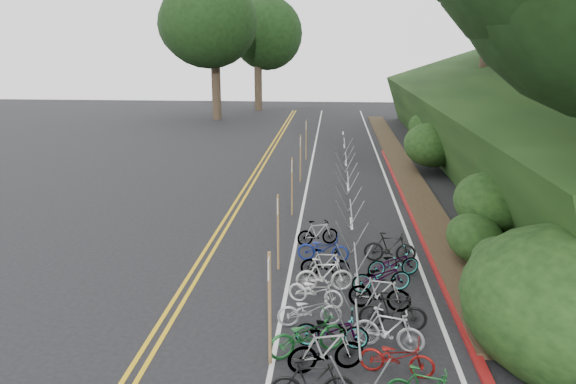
% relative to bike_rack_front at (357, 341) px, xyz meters
% --- Properties ---
extents(ground, '(120.00, 120.00, 0.00)m').
position_rel_bike_rack_front_xyz_m(ground, '(-2.89, 0.97, -0.89)').
color(ground, black).
rests_on(ground, ground).
extents(road_markings, '(7.47, 80.00, 0.01)m').
position_rel_bike_rack_front_xyz_m(road_markings, '(-2.26, 11.07, -0.89)').
color(road_markings, gold).
rests_on(road_markings, ground).
extents(red_curb, '(0.25, 28.00, 0.10)m').
position_rel_bike_rack_front_xyz_m(red_curb, '(2.81, 12.97, -0.84)').
color(red_curb, maroon).
rests_on(red_curb, ground).
extents(embankment, '(14.30, 48.14, 9.11)m').
position_rel_bike_rack_front_xyz_m(embankment, '(10.07, 20.01, 1.68)').
color(embankment, black).
rests_on(embankment, ground).
extents(bike_rack_front, '(1.18, 2.60, 1.26)m').
position_rel_bike_rack_front_xyz_m(bike_rack_front, '(0.00, 0.00, 0.00)').
color(bike_rack_front, gray).
rests_on(bike_rack_front, ground).
extents(bike_racks_rest, '(1.14, 23.00, 1.17)m').
position_rel_bike_rack_front_xyz_m(bike_racks_rest, '(0.11, 13.97, -0.04)').
color(bike_racks_rest, gray).
rests_on(bike_racks_rest, ground).
extents(signpost_near, '(0.08, 0.40, 2.71)m').
position_rel_bike_rack_front_xyz_m(signpost_near, '(-1.94, 0.43, 0.65)').
color(signpost_near, brown).
rests_on(signpost_near, ground).
extents(signposts_rest, '(0.08, 18.40, 2.50)m').
position_rel_bike_rack_front_xyz_m(signposts_rest, '(-2.29, 14.97, 0.54)').
color(signposts_rest, brown).
rests_on(signposts_rest, ground).
extents(bike_front, '(1.44, 2.02, 1.01)m').
position_rel_bike_rack_front_xyz_m(bike_front, '(-1.12, 0.89, -0.38)').
color(bike_front, '#144C1E').
rests_on(bike_front, ground).
extents(bike_valet, '(3.46, 12.10, 1.06)m').
position_rel_bike_rack_front_xyz_m(bike_valet, '(0.05, 2.50, -0.41)').
color(bike_valet, slate).
rests_on(bike_valet, ground).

